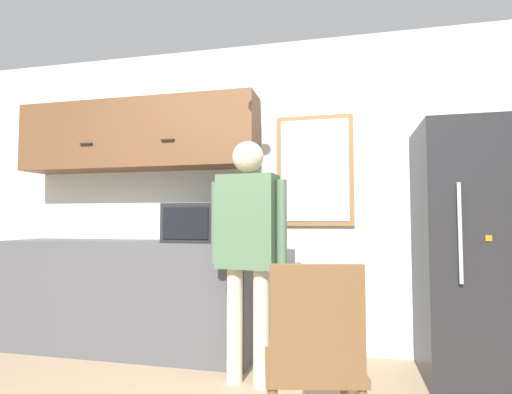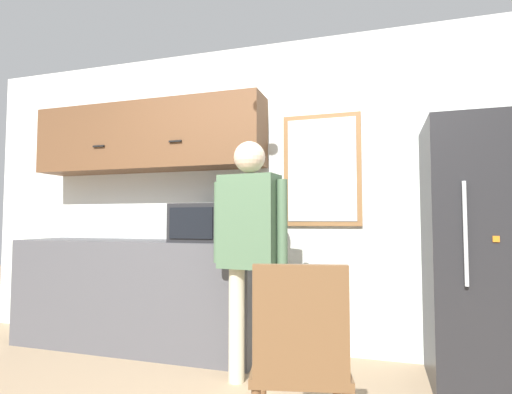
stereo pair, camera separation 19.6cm
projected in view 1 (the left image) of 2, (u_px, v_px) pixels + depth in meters
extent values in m
cube|color=silver|center=(257.00, 194.00, 3.56)|extent=(6.00, 0.06, 2.70)
cube|color=#4C4C51|center=(127.00, 295.00, 3.44)|extent=(2.24, 0.58, 0.93)
cube|color=brown|center=(137.00, 136.00, 3.64)|extent=(2.24, 0.35, 0.62)
cube|color=black|center=(86.00, 144.00, 3.54)|extent=(0.12, 0.01, 0.01)
cube|color=black|center=(168.00, 140.00, 3.37)|extent=(0.12, 0.01, 0.01)
cube|color=#232326|center=(200.00, 223.00, 3.28)|extent=(0.53, 0.39, 0.32)
cube|color=black|center=(185.00, 223.00, 3.09)|extent=(0.37, 0.01, 0.25)
cube|color=#B2B2B2|center=(219.00, 223.00, 3.03)|extent=(0.07, 0.01, 0.25)
cylinder|color=beige|center=(235.00, 325.00, 2.76)|extent=(0.11, 0.11, 0.78)
cylinder|color=beige|center=(261.00, 327.00, 2.70)|extent=(0.11, 0.11, 0.78)
cube|color=#4C6B4C|center=(248.00, 221.00, 2.77)|extent=(0.43, 0.26, 0.65)
sphere|color=beige|center=(248.00, 157.00, 2.80)|extent=(0.22, 0.22, 0.22)
cylinder|color=#4C6B4C|center=(216.00, 222.00, 2.85)|extent=(0.07, 0.07, 0.58)
cylinder|color=#4C6B4C|center=(282.00, 222.00, 2.69)|extent=(0.07, 0.07, 0.58)
cube|color=#232326|center=(480.00, 252.00, 2.78)|extent=(0.79, 0.72, 1.79)
cylinder|color=silver|center=(460.00, 233.00, 2.47)|extent=(0.02, 0.02, 0.63)
cube|color=orange|center=(489.00, 238.00, 2.44)|extent=(0.04, 0.01, 0.04)
cube|color=brown|center=(312.00, 366.00, 1.84)|extent=(0.51, 0.51, 0.04)
cube|color=brown|center=(317.00, 321.00, 1.66)|extent=(0.40, 0.12, 0.47)
cube|color=olive|center=(315.00, 170.00, 3.42)|extent=(0.65, 0.04, 0.95)
cube|color=silver|center=(314.00, 170.00, 3.40)|extent=(0.57, 0.01, 0.87)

